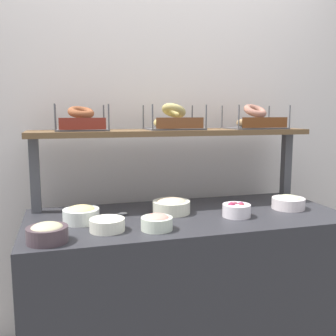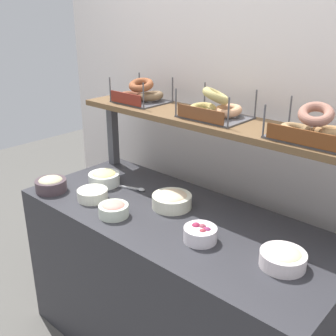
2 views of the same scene
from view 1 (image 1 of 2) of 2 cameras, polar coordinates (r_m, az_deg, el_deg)
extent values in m
cube|color=silver|center=(2.43, -1.22, 4.22)|extent=(2.83, 0.06, 2.40)
cube|color=#2D2D33|center=(2.12, 2.85, -18.21)|extent=(1.63, 0.70, 0.85)
cube|color=#4C4C51|center=(2.10, -19.52, -1.03)|extent=(0.05, 0.05, 0.40)
cube|color=#4C4C51|center=(2.50, 17.47, 0.50)|extent=(0.05, 0.05, 0.40)
cube|color=brown|center=(2.16, 0.68, 5.44)|extent=(1.59, 0.32, 0.03)
cylinder|color=white|center=(1.96, 10.34, -6.34)|extent=(0.14, 0.14, 0.06)
sphere|color=#8E3C4C|center=(1.97, 10.11, -5.61)|extent=(0.04, 0.04, 0.04)
sphere|color=#9A2545|center=(1.95, 9.60, -5.75)|extent=(0.04, 0.04, 0.04)
sphere|color=#9C303C|center=(1.95, 11.11, -5.74)|extent=(0.03, 0.03, 0.03)
sphere|color=#852A5A|center=(1.98, 11.02, -5.58)|extent=(0.04, 0.04, 0.04)
sphere|color=#932E52|center=(1.97, 10.74, -5.60)|extent=(0.03, 0.03, 0.03)
cylinder|color=white|center=(2.19, 17.77, -5.11)|extent=(0.18, 0.18, 0.06)
ellipsoid|color=beige|center=(2.18, 17.79, -4.47)|extent=(0.14, 0.14, 0.04)
cylinder|color=white|center=(1.72, -9.20, -8.48)|extent=(0.16, 0.16, 0.06)
ellipsoid|color=white|center=(1.72, -9.21, -7.73)|extent=(0.12, 0.12, 0.04)
cylinder|color=white|center=(1.99, 0.51, -5.94)|extent=(0.20, 0.20, 0.06)
ellipsoid|color=beige|center=(1.99, 0.51, -5.17)|extent=(0.15, 0.15, 0.05)
cylinder|color=#4B3A40|center=(1.63, -17.83, -9.57)|extent=(0.17, 0.17, 0.06)
ellipsoid|color=#C3BC91|center=(1.63, -17.87, -8.66)|extent=(0.13, 0.13, 0.05)
cylinder|color=white|center=(1.87, -13.02, -7.06)|extent=(0.17, 0.17, 0.07)
ellipsoid|color=#F3E08D|center=(1.86, -13.05, -6.23)|extent=(0.14, 0.14, 0.05)
cylinder|color=silver|center=(1.72, -1.71, -8.40)|extent=(0.14, 0.14, 0.06)
ellipsoid|color=#F89787|center=(1.71, -1.72, -7.62)|extent=(0.11, 0.11, 0.04)
cube|color=#B7B7BC|center=(1.94, -9.18, -7.28)|extent=(0.14, 0.06, 0.01)
ellipsoid|color=#B7B7BC|center=(1.98, -6.83, -6.85)|extent=(0.04, 0.03, 0.01)
cube|color=#4C4C51|center=(2.09, -12.97, 5.66)|extent=(0.28, 0.24, 0.01)
cylinder|color=#4C4C51|center=(1.97, -16.75, 7.30)|extent=(0.01, 0.01, 0.14)
cylinder|color=#4C4C51|center=(1.98, -8.97, 7.55)|extent=(0.01, 0.01, 0.14)
cylinder|color=#4C4C51|center=(2.20, -16.69, 7.36)|extent=(0.01, 0.01, 0.14)
cylinder|color=#4C4C51|center=(2.21, -9.72, 7.59)|extent=(0.01, 0.01, 0.14)
cube|color=maroon|center=(1.97, -12.81, 6.56)|extent=(0.24, 0.01, 0.06)
torus|color=brown|center=(2.05, -14.31, 6.35)|extent=(0.19, 0.20, 0.05)
torus|color=brown|center=(2.13, -11.93, 6.58)|extent=(0.20, 0.20, 0.05)
torus|color=brown|center=(2.09, -13.06, 8.23)|extent=(0.18, 0.19, 0.08)
cube|color=#4C4C51|center=(2.17, 0.88, 5.96)|extent=(0.32, 0.24, 0.01)
cylinder|color=#4C4C51|center=(2.02, -2.35, 7.65)|extent=(0.01, 0.01, 0.14)
cylinder|color=#4C4C51|center=(2.11, 5.81, 7.64)|extent=(0.01, 0.01, 0.14)
cylinder|color=#4C4C51|center=(2.24, -3.76, 7.70)|extent=(0.01, 0.01, 0.14)
cylinder|color=#4C4C51|center=(2.33, 3.69, 7.72)|extent=(0.01, 0.01, 0.14)
cube|color=brown|center=(2.06, 1.86, 6.83)|extent=(0.27, 0.01, 0.06)
torus|color=tan|center=(2.13, -0.32, 6.79)|extent=(0.18, 0.18, 0.06)
torus|color=tan|center=(2.22, 1.79, 6.85)|extent=(0.19, 0.19, 0.06)
torus|color=tan|center=(2.17, 0.88, 8.70)|extent=(0.20, 0.20, 0.10)
cube|color=#4C4C51|center=(2.35, 12.98, 5.92)|extent=(0.34, 0.24, 0.01)
cylinder|color=#4C4C51|center=(2.17, 10.69, 7.56)|extent=(0.01, 0.01, 0.14)
cylinder|color=#4C4C51|center=(2.33, 17.96, 7.34)|extent=(0.01, 0.01, 0.14)
cylinder|color=#4C4C51|center=(2.38, 8.19, 7.66)|extent=(0.01, 0.01, 0.14)
cylinder|color=#4C4C51|center=(2.53, 15.04, 7.50)|extent=(0.01, 0.01, 0.14)
cube|color=brown|center=(2.24, 14.50, 6.69)|extent=(0.29, 0.01, 0.06)
torus|color=#9B7A50|center=(2.29, 12.07, 6.68)|extent=(0.20, 0.20, 0.05)
torus|color=#A97D4E|center=(2.40, 13.65, 6.70)|extent=(0.19, 0.19, 0.06)
torus|color=#A26B59|center=(2.35, 13.06, 8.43)|extent=(0.17, 0.18, 0.09)
camera|label=2|loc=(1.87, 60.38, 16.87)|focal=43.46mm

